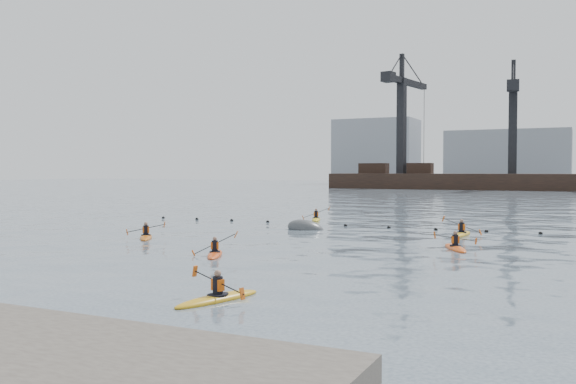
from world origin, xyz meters
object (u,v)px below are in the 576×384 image
kayaker_3 (462,234)px  kayaker_2 (146,236)px  kayaker_1 (218,297)px  kayaker_5 (316,219)px  kayaker_0 (215,253)px  kayaker_4 (455,247)px  mooring_buoy (306,229)px

kayaker_3 → kayaker_2: bearing=-146.4°
kayaker_1 → kayaker_5: 28.51m
kayaker_0 → kayaker_5: (-3.48, 19.39, 0.00)m
kayaker_0 → kayaker_4: kayaker_0 is taller
kayaker_2 → mooring_buoy: kayaker_2 is taller
kayaker_0 → kayaker_5: kayaker_0 is taller
kayaker_3 → kayaker_5: size_ratio=1.08×
kayaker_2 → kayaker_5: kayaker_5 is taller
kayaker_0 → kayaker_2: 8.20m
kayaker_1 → kayaker_5: size_ratio=1.03×
kayaker_0 → mooring_buoy: size_ratio=1.21×
kayaker_1 → kayaker_2: size_ratio=1.09×
kayaker_4 → kayaker_1: bearing=49.5°
kayaker_2 → kayaker_3: bearing=-5.7°
kayaker_0 → kayaker_1: bearing=-83.8°
kayaker_0 → mooring_buoy: 12.47m
kayaker_4 → kayaker_5: kayaker_5 is taller
kayaker_4 → kayaker_2: bearing=-16.3°
kayaker_1 → kayaker_2: kayaker_1 is taller
kayaker_2 → kayaker_4: (16.12, 2.54, -0.00)m
kayaker_5 → mooring_buoy: 7.34m
kayaker_1 → kayaker_2: (-12.17, 11.94, 0.00)m
kayaker_3 → mooring_buoy: kayaker_3 is taller
kayaker_2 → kayaker_4: bearing=-27.1°
kayaker_2 → kayaker_5: 15.68m
kayaker_0 → mooring_buoy: bearing=68.6°
kayaker_2 → kayaker_3: 17.73m
kayaker_1 → kayaker_4: bearing=90.2°
mooring_buoy → kayaker_3: bearing=4.1°
mooring_buoy → kayaker_0: bearing=-84.5°
kayaker_4 → kayaker_5: bearing=-70.7°
kayaker_0 → kayaker_1: 9.32m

